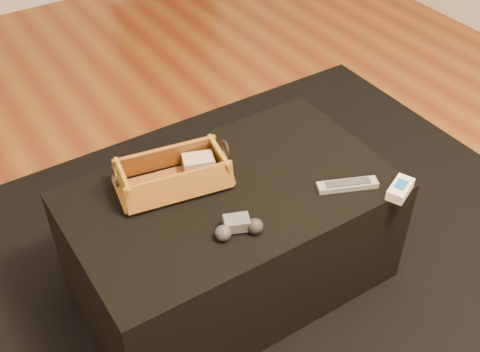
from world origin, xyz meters
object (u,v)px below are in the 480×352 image
game_controller (238,227)px  silver_remote (347,185)px  tv_remote (169,184)px  cream_gadget (400,189)px  wicker_basket (173,175)px  ottoman (232,237)px

game_controller → silver_remote: bearing=-2.5°
game_controller → silver_remote: 0.39m
tv_remote → game_controller: game_controller is taller
game_controller → cream_gadget: bearing=-13.9°
tv_remote → wicker_basket: wicker_basket is taller
tv_remote → game_controller: bearing=-69.9°
wicker_basket → cream_gadget: 0.69m
ottoman → game_controller: bearing=-115.7°
wicker_basket → cream_gadget: wicker_basket is taller
silver_remote → game_controller: bearing=177.5°
ottoman → game_controller: size_ratio=6.78×
tv_remote → silver_remote: (0.47, -0.29, -0.01)m
ottoman → tv_remote: tv_remote is taller
wicker_basket → game_controller: size_ratio=2.53×
wicker_basket → game_controller: wicker_basket is taller
silver_remote → cream_gadget: cream_gadget is taller
ottoman → wicker_basket: 0.31m
wicker_basket → silver_remote: bearing=-33.6°
wicker_basket → cream_gadget: size_ratio=3.19×
game_controller → wicker_basket: bearing=101.7°
ottoman → tv_remote: size_ratio=5.46×
ottoman → silver_remote: bearing=-31.0°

